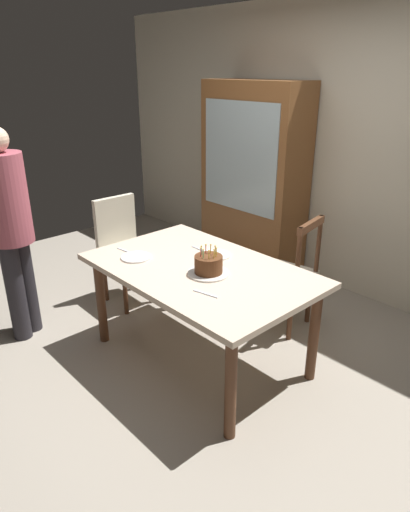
{
  "coord_description": "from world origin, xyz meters",
  "views": [
    {
      "loc": [
        2.11,
        -1.91,
        2.02
      ],
      "look_at": [
        0.05,
        0.0,
        0.84
      ],
      "focal_mm": 31.87,
      "sensor_mm": 36.0,
      "label": 1
    }
  ],
  "objects_px": {
    "dining_table": "(200,279)",
    "china_cabinet": "(253,179)",
    "birthday_cake": "(208,266)",
    "plate_far_side": "(216,255)",
    "plate_near_celebrant": "(136,257)",
    "chair_upholstered": "(123,245)",
    "person_celebrant": "(10,224)",
    "chair_spindle_back": "(287,275)"
  },
  "relations": [
    {
      "from": "plate_near_celebrant",
      "to": "person_celebrant",
      "type": "distance_m",
      "value": 0.98
    },
    {
      "from": "birthday_cake",
      "to": "dining_table",
      "type": "bearing_deg",
      "value": 165.61
    },
    {
      "from": "plate_near_celebrant",
      "to": "chair_spindle_back",
      "type": "height_order",
      "value": "chair_spindle_back"
    },
    {
      "from": "dining_table",
      "to": "plate_near_celebrant",
      "type": "height_order",
      "value": "plate_near_celebrant"
    },
    {
      "from": "dining_table",
      "to": "china_cabinet",
      "type": "height_order",
      "value": "china_cabinet"
    },
    {
      "from": "dining_table",
      "to": "chair_spindle_back",
      "type": "distance_m",
      "value": 0.86
    },
    {
      "from": "birthday_cake",
      "to": "plate_far_side",
      "type": "xyz_separation_m",
      "value": [
        -0.2,
        0.26,
        -0.05
      ]
    },
    {
      "from": "plate_near_celebrant",
      "to": "chair_spindle_back",
      "type": "relative_size",
      "value": 0.23
    },
    {
      "from": "dining_table",
      "to": "china_cabinet",
      "type": "distance_m",
      "value": 1.83
    },
    {
      "from": "person_celebrant",
      "to": "chair_upholstered",
      "type": "bearing_deg",
      "value": 88.16
    },
    {
      "from": "dining_table",
      "to": "plate_near_celebrant",
      "type": "xyz_separation_m",
      "value": [
        -0.44,
        -0.23,
        0.09
      ]
    },
    {
      "from": "plate_near_celebrant",
      "to": "china_cabinet",
      "type": "distance_m",
      "value": 1.85
    },
    {
      "from": "birthday_cake",
      "to": "chair_upholstered",
      "type": "height_order",
      "value": "chair_upholstered"
    },
    {
      "from": "plate_far_side",
      "to": "chair_spindle_back",
      "type": "distance_m",
      "value": 0.7
    },
    {
      "from": "plate_near_celebrant",
      "to": "china_cabinet",
      "type": "bearing_deg",
      "value": 104.66
    },
    {
      "from": "dining_table",
      "to": "china_cabinet",
      "type": "relative_size",
      "value": 0.84
    },
    {
      "from": "chair_spindle_back",
      "to": "person_celebrant",
      "type": "relative_size",
      "value": 0.58
    },
    {
      "from": "plate_far_side",
      "to": "person_celebrant",
      "type": "relative_size",
      "value": 0.13
    },
    {
      "from": "chair_spindle_back",
      "to": "plate_far_side",
      "type": "bearing_deg",
      "value": -108.9
    },
    {
      "from": "dining_table",
      "to": "plate_far_side",
      "type": "relative_size",
      "value": 7.22
    },
    {
      "from": "person_celebrant",
      "to": "china_cabinet",
      "type": "xyz_separation_m",
      "value": [
        0.31,
        2.36,
        0.02
      ]
    },
    {
      "from": "dining_table",
      "to": "birthday_cake",
      "type": "distance_m",
      "value": 0.19
    },
    {
      "from": "person_celebrant",
      "to": "chair_spindle_back",
      "type": "bearing_deg",
      "value": 50.51
    },
    {
      "from": "chair_upholstered",
      "to": "person_celebrant",
      "type": "relative_size",
      "value": 0.58
    },
    {
      "from": "birthday_cake",
      "to": "china_cabinet",
      "type": "xyz_separation_m",
      "value": [
        -1.02,
        1.59,
        0.15
      ]
    },
    {
      "from": "dining_table",
      "to": "plate_near_celebrant",
      "type": "bearing_deg",
      "value": -152.71
    },
    {
      "from": "plate_near_celebrant",
      "to": "chair_spindle_back",
      "type": "bearing_deg",
      "value": 61.83
    },
    {
      "from": "china_cabinet",
      "to": "chair_upholstered",
      "type": "bearing_deg",
      "value": -101.18
    },
    {
      "from": "dining_table",
      "to": "plate_far_side",
      "type": "height_order",
      "value": "plate_far_side"
    },
    {
      "from": "chair_upholstered",
      "to": "dining_table",
      "type": "bearing_deg",
      "value": -6.72
    },
    {
      "from": "plate_far_side",
      "to": "person_celebrant",
      "type": "height_order",
      "value": "person_celebrant"
    },
    {
      "from": "chair_spindle_back",
      "to": "chair_upholstered",
      "type": "xyz_separation_m",
      "value": [
        -1.31,
        -0.69,
        0.07
      ]
    },
    {
      "from": "plate_near_celebrant",
      "to": "dining_table",
      "type": "bearing_deg",
      "value": 27.29
    },
    {
      "from": "birthday_cake",
      "to": "china_cabinet",
      "type": "bearing_deg",
      "value": 122.71
    },
    {
      "from": "dining_table",
      "to": "person_celebrant",
      "type": "height_order",
      "value": "person_celebrant"
    },
    {
      "from": "birthday_cake",
      "to": "plate_far_side",
      "type": "relative_size",
      "value": 1.27
    },
    {
      "from": "chair_spindle_back",
      "to": "chair_upholstered",
      "type": "relative_size",
      "value": 1.0
    },
    {
      "from": "person_celebrant",
      "to": "china_cabinet",
      "type": "relative_size",
      "value": 0.86
    },
    {
      "from": "china_cabinet",
      "to": "birthday_cake",
      "type": "bearing_deg",
      "value": -57.29
    },
    {
      "from": "chair_upholstered",
      "to": "birthday_cake",
      "type": "bearing_deg",
      "value": -7.42
    },
    {
      "from": "birthday_cake",
      "to": "chair_spindle_back",
      "type": "height_order",
      "value": "chair_spindle_back"
    },
    {
      "from": "chair_spindle_back",
      "to": "china_cabinet",
      "type": "relative_size",
      "value": 0.5
    }
  ]
}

